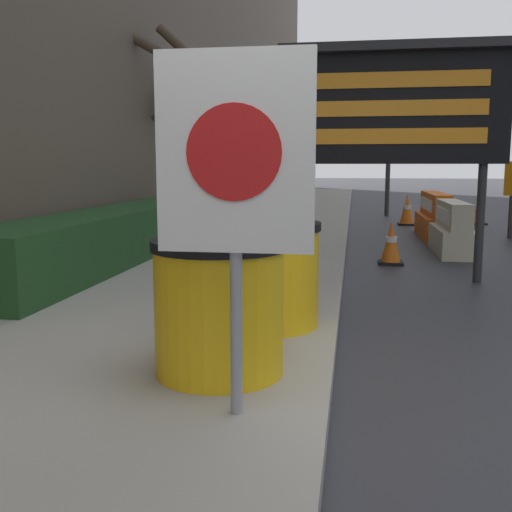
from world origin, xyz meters
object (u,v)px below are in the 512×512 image
Objects in this scene: jersey_barrier_cream at (452,231)px; jersey_barrier_orange_far at (435,218)px; barrel_drum_foreground at (219,306)px; traffic_cone_far at (407,210)px; traffic_light_near_curb at (390,114)px; traffic_cone_mid at (479,210)px; warning_sign at (235,172)px; traffic_cone_near at (391,243)px; barrel_drum_middle at (269,274)px; message_board at (394,107)px.

jersey_barrier_orange_far reaches higher than jersey_barrier_cream.
barrel_drum_foreground is 8.58m from jersey_barrier_orange_far.
traffic_light_near_curb is at bearing 97.74° from traffic_cone_far.
traffic_cone_mid is 0.94× the size of traffic_cone_far.
warning_sign is at bearing -106.95° from jersey_barrier_cream.
traffic_light_near_curb reaches higher than traffic_cone_far.
traffic_cone_near is at bearing -106.74° from jersey_barrier_orange_far.
barrel_drum_foreground is 1.11m from barrel_drum_middle.
barrel_drum_middle is at bearing -111.18° from message_board.
jersey_barrier_cream is (2.06, 6.76, -0.97)m from warning_sign.
message_board reaches higher than barrel_drum_middle.
warning_sign is 0.64× the size of message_board.
barrel_drum_middle reaches higher than traffic_cone_far.
message_board is at bearing 77.48° from warning_sign.
message_board is 3.06m from jersey_barrier_cream.
jersey_barrier_cream is at bearing 50.11° from traffic_cone_near.
traffic_cone_far is at bearing 83.12° from traffic_cone_near.
jersey_barrier_orange_far is (1.08, 4.43, -1.65)m from message_board.
traffic_cone_far is at bearing 79.12° from barrel_drum_middle.
jersey_barrier_cream is 7.22m from traffic_light_near_curb.
traffic_light_near_curb is (-0.63, 6.82, 2.31)m from jersey_barrier_cream.
jersey_barrier_orange_far is at bearing 73.40° from barrel_drum_middle.
message_board is 0.74× the size of traffic_light_near_curb.
warning_sign reaches higher than jersey_barrier_orange_far.
traffic_cone_mid is (1.33, 2.77, -0.04)m from jersey_barrier_orange_far.
traffic_cone_far is at bearing 79.51° from barrel_drum_foreground.
warning_sign is (0.21, -0.59, 0.79)m from barrel_drum_foreground.
traffic_cone_mid is at bearing 64.37° from jersey_barrier_orange_far.
barrel_drum_middle is at bearing -97.23° from traffic_light_near_curb.
jersey_barrier_cream is (2.14, 5.07, -0.18)m from barrel_drum_middle.
traffic_cone_near is 5.67m from traffic_cone_far.
jersey_barrier_orange_far is 0.58× the size of traffic_light_near_curb.
jersey_barrier_cream is at bearing 67.14° from barrel_drum_middle.
traffic_cone_near is at bearing 75.53° from barrel_drum_foreground.
traffic_cone_near is 8.35m from traffic_light_near_curb.
message_board is 4.53× the size of traffic_cone_near.
jersey_barrier_cream is 4.46m from traffic_cone_far.
barrel_drum_foreground is 0.29× the size of message_board.
warning_sign is 2.62× the size of traffic_cone_mid.
barrel_drum_foreground is 4.28m from message_board.
traffic_cone_mid is at bearing 70.78° from barrel_drum_middle.
traffic_cone_mid is at bearing 69.06° from traffic_cone_near.
traffic_cone_near is (1.29, 4.99, -0.24)m from barrel_drum_foreground.
traffic_light_near_curb is at bearing 82.78° from barrel_drum_foreground.
traffic_cone_mid reaches higher than traffic_cone_near.
jersey_barrier_cream reaches higher than traffic_cone_far.
barrel_drum_foreground is 11.61m from traffic_cone_mid.
warning_sign is 11.39m from traffic_cone_far.
jersey_barrier_cream reaches higher than traffic_cone_near.
message_board reaches higher than barrel_drum_foreground.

